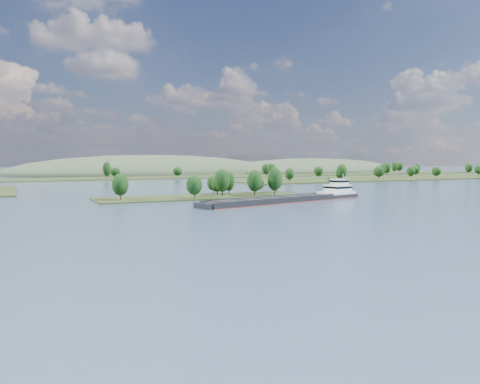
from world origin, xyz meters
TOP-DOWN VIEW (x-y plane):
  - ground at (0.00, 120.00)m, footprint 1800.00×1800.00m
  - tree_island at (6.73, 178.76)m, footprint 100.00×30.55m
  - right_bank at (231.46, 299.73)m, footprint 320.00×90.00m
  - back_shoreline at (9.56, 399.78)m, footprint 900.00×60.00m
  - hill_east at (260.00, 470.00)m, footprint 260.00×140.00m
  - hill_west at (60.00, 500.00)m, footprint 320.00×160.00m
  - cargo_barge at (29.37, 145.13)m, footprint 86.97×30.87m

SIDE VIEW (x-z plane):
  - ground at x=0.00m, z-range 0.00..0.00m
  - hill_east at x=260.00m, z-range -18.00..18.00m
  - hill_west at x=60.00m, z-range -22.00..22.00m
  - back_shoreline at x=9.56m, z-range -7.34..8.83m
  - right_bank at x=231.46m, z-range -6.52..8.50m
  - cargo_barge at x=29.37m, z-range -4.40..7.37m
  - tree_island at x=6.73m, z-range -3.56..11.39m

